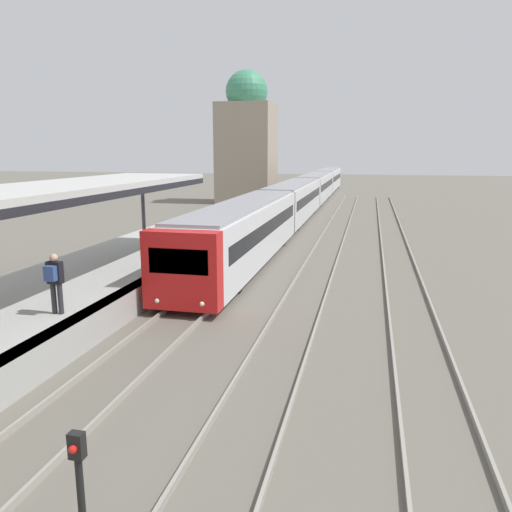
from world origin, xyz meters
TOP-DOWN VIEW (x-y plane):
  - person_on_platform at (-2.39, 11.13)m, footprint 0.40×0.40m
  - train_near at (0.00, 45.54)m, footprint 2.54×63.09m
  - signal_post_near at (2.19, 4.86)m, footprint 0.20×0.21m
  - distant_domed_building at (-6.90, 50.91)m, footprint 5.51×5.51m

SIDE VIEW (x-z plane):
  - signal_post_near at x=2.19m, z-range 0.21..1.92m
  - train_near at x=0.00m, z-range 0.17..3.09m
  - person_on_platform at x=-2.39m, z-range 1.09..2.75m
  - distant_domed_building at x=-6.90m, z-range -0.41..12.93m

